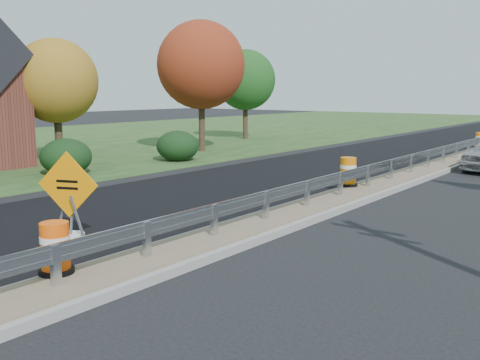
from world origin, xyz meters
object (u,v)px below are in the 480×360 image
Objects in this scene: barrel_median_near at (55,249)px; barrel_median_far at (479,140)px; caution_sign at (70,219)px; barrel_median_mid at (348,172)px.

barrel_median_near is 1.11× the size of barrel_median_far.
barrel_median_mid is (2.25, 9.40, 0.17)m from caution_sign.
barrel_median_near is 0.94× the size of barrel_median_mid.
caution_sign is 2.90m from barrel_median_near.
barrel_median_far is at bearing 90.00° from barrel_median_near.
barrel_median_mid is at bearing 53.36° from caution_sign.
barrel_median_far is (-0.00, 27.92, -0.04)m from barrel_median_near.
barrel_median_far is (0.00, 16.69, -0.07)m from barrel_median_mid.
caution_sign is 2.51× the size of barrel_median_far.
caution_sign reaches higher than barrel_median_mid.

